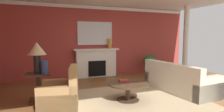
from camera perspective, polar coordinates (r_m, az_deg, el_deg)
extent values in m
plane|color=brown|center=(4.95, 6.51, -12.68)|extent=(9.77, 9.77, 0.00)
cube|color=#9E3833|center=(7.50, -4.25, 4.56)|extent=(8.11, 0.12, 2.80)
cube|color=white|center=(7.51, -4.15, 14.67)|extent=(8.11, 0.08, 0.12)
cube|color=tan|center=(4.74, 4.93, -13.48)|extent=(3.62, 2.70, 0.01)
cube|color=white|center=(7.33, -4.90, -2.32)|extent=(1.60, 0.25, 1.06)
cube|color=black|center=(7.34, -4.85, -3.72)|extent=(0.70, 0.26, 0.60)
cube|color=white|center=(7.24, -4.87, 2.02)|extent=(1.80, 0.35, 0.06)
cube|color=silver|center=(7.37, -5.24, 6.99)|extent=(1.40, 0.04, 0.90)
cube|color=beige|center=(5.76, 20.00, -8.01)|extent=(1.06, 2.16, 0.45)
cube|color=beige|center=(5.43, 17.59, -4.18)|extent=(0.37, 2.11, 0.40)
cube|color=beige|center=(5.15, 27.73, -9.02)|extent=(0.91, 0.27, 0.62)
cube|color=beige|center=(6.42, 13.91, -5.63)|extent=(0.91, 0.27, 0.62)
cube|color=#9E7A4C|center=(4.27, -16.00, -12.85)|extent=(0.95, 0.95, 0.44)
cube|color=#9E7A4C|center=(4.12, -11.73, -6.59)|extent=(0.33, 0.82, 0.51)
cube|color=#9E7A4C|center=(4.56, -15.53, -10.57)|extent=(0.81, 0.31, 0.60)
cube|color=#9E7A4C|center=(3.93, -16.62, -13.28)|extent=(0.81, 0.31, 0.60)
cylinder|color=#3D2D1E|center=(4.61, 4.98, -8.51)|extent=(1.00, 1.00, 0.04)
cylinder|color=#3D2D1E|center=(4.67, 4.96, -11.18)|extent=(0.12, 0.12, 0.41)
cylinder|color=#3D2D1E|center=(4.73, 4.94, -13.38)|extent=(0.56, 0.56, 0.03)
cube|color=#3D2D1E|center=(4.86, -21.94, -5.15)|extent=(0.56, 0.56, 0.04)
cube|color=#3D2D1E|center=(4.94, -21.78, -9.14)|extent=(0.10, 0.10, 0.66)
cube|color=#3D2D1E|center=(5.03, -21.64, -12.55)|extent=(0.45, 0.45, 0.04)
cylinder|color=black|center=(4.82, -22.05, -2.29)|extent=(0.18, 0.18, 0.45)
cone|color=#C6B284|center=(4.79, -22.23, 2.16)|extent=(0.44, 0.44, 0.30)
cylinder|color=#B7892D|center=(7.38, -0.73, 3.87)|extent=(0.15, 0.15, 0.39)
cylinder|color=navy|center=(4.71, -20.21, -3.21)|extent=(0.16, 0.16, 0.32)
cube|color=maroon|center=(4.71, 3.80, -7.61)|extent=(0.27, 0.19, 0.05)
cylinder|color=#A8754C|center=(7.99, 11.54, -4.48)|extent=(0.32, 0.32, 0.30)
sphere|color=#28602D|center=(7.93, 11.60, -1.62)|extent=(0.56, 0.56, 0.56)
cylinder|color=white|center=(7.99, 21.82, 4.24)|extent=(0.20, 0.20, 2.80)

